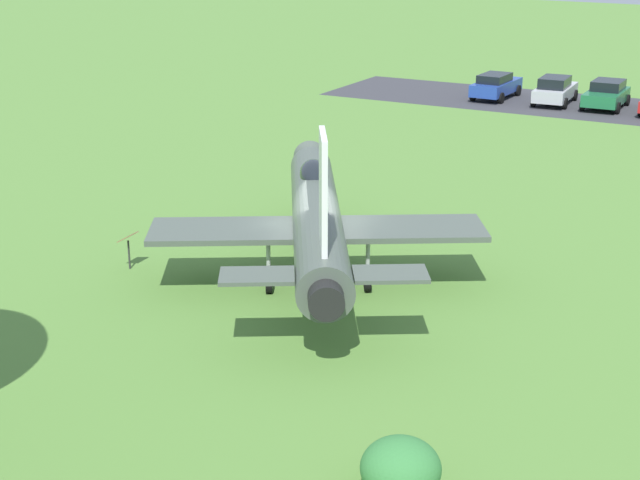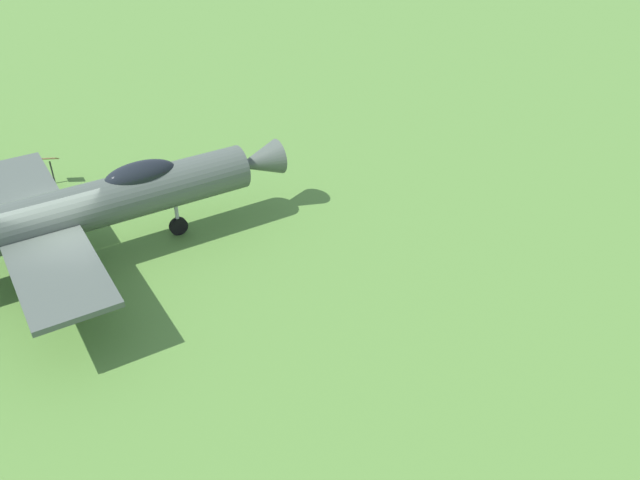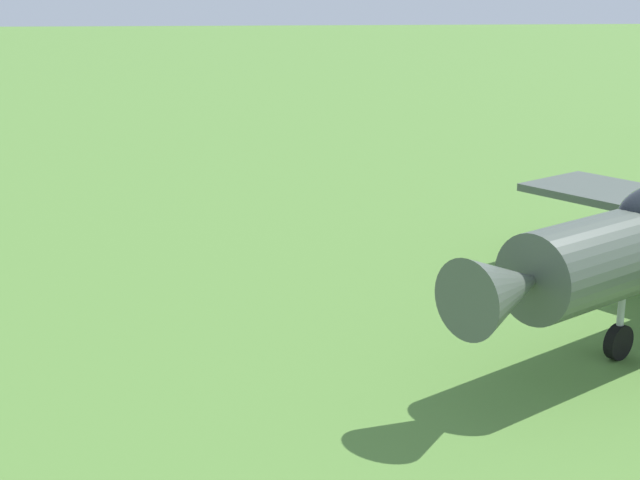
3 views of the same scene
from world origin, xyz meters
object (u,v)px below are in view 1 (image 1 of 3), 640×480
Objects in this scene: shrub_near_fence at (401,468)px; parked_car_silver at (555,90)px; info_plaque at (128,242)px; display_jet at (316,213)px; parked_car_green at (606,94)px; parked_car_blue at (496,85)px.

shrub_near_fence is 40.22m from parked_car_silver.
display_jet is at bearing -61.11° from info_plaque.
parked_car_green is (30.45, 0.24, -1.11)m from display_jet.
shrub_near_fence is at bearing -174.22° from display_jet.
shrub_near_fence is 1.32× the size of info_plaque.
display_jet reaches higher than shrub_near_fence.
parked_car_green is (33.20, -4.74, -0.07)m from info_plaque.
display_jet is 10.81× the size of info_plaque.
display_jet is 2.92× the size of parked_car_green.
display_jet is 2.73× the size of parked_car_silver.
parked_car_green is 6.40m from parked_car_blue.
shrub_near_fence is 39.92m from parked_car_green.
parked_car_blue reaches higher than info_plaque.
display_jet reaches higher than parked_car_silver.
shrub_near_fence is 13.79m from info_plaque.
info_plaque is at bearing -12.46° from parked_car_green.
parked_car_blue is at bearing 86.52° from parked_car_silver.
shrub_near_fence is 0.36× the size of parked_car_green.
parked_car_blue is at bearing 20.02° from shrub_near_fence.
shrub_near_fence is 41.08m from parked_car_blue.
parked_car_silver is 3.53m from parked_car_blue.
parked_car_silver reaches higher than info_plaque.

